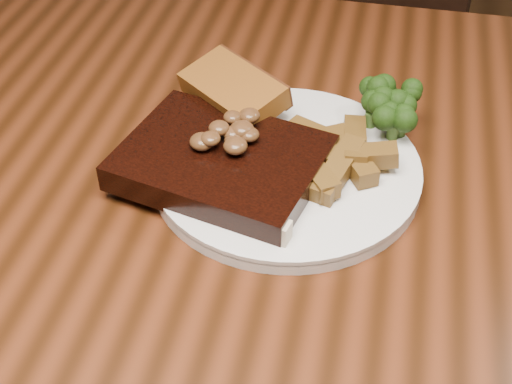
# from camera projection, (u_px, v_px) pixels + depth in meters

# --- Properties ---
(dining_table) EXTENTS (1.60, 0.90, 0.75)m
(dining_table) POSITION_uv_depth(u_px,v_px,m) (262.00, 294.00, 0.70)
(dining_table) COLOR #4B210F
(dining_table) RESTS_ON ground
(chair_far) EXTENTS (0.52, 0.52, 0.91)m
(chair_far) POSITION_uv_depth(u_px,v_px,m) (349.00, 57.00, 1.34)
(chair_far) COLOR black
(chair_far) RESTS_ON ground
(plate) EXTENTS (0.31, 0.31, 0.01)m
(plate) POSITION_uv_depth(u_px,v_px,m) (286.00, 171.00, 0.69)
(plate) COLOR white
(plate) RESTS_ON dining_table
(steak) EXTENTS (0.21, 0.18, 0.03)m
(steak) POSITION_uv_depth(u_px,v_px,m) (222.00, 162.00, 0.67)
(steak) COLOR black
(steak) RESTS_ON plate
(steak_bone) EXTENTS (0.16, 0.05, 0.02)m
(steak_bone) POSITION_uv_depth(u_px,v_px,m) (204.00, 210.00, 0.62)
(steak_bone) COLOR beige
(steak_bone) RESTS_ON plate
(mushroom_pile) EXTENTS (0.07, 0.07, 0.03)m
(mushroom_pile) POSITION_uv_depth(u_px,v_px,m) (234.00, 134.00, 0.65)
(mushroom_pile) COLOR #57311B
(mushroom_pile) RESTS_ON steak
(garlic_bread) EXTENTS (0.12, 0.11, 0.02)m
(garlic_bread) POSITION_uv_depth(u_px,v_px,m) (233.00, 106.00, 0.74)
(garlic_bread) COLOR brown
(garlic_bread) RESTS_ON plate
(potato_wedges) EXTENTS (0.10, 0.10, 0.02)m
(potato_wedges) POSITION_uv_depth(u_px,v_px,m) (342.00, 165.00, 0.67)
(potato_wedges) COLOR brown
(potato_wedges) RESTS_ON plate
(broccoli_cluster) EXTENTS (0.07, 0.07, 0.04)m
(broccoli_cluster) POSITION_uv_depth(u_px,v_px,m) (372.00, 112.00, 0.72)
(broccoli_cluster) COLOR #1A390D
(broccoli_cluster) RESTS_ON plate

